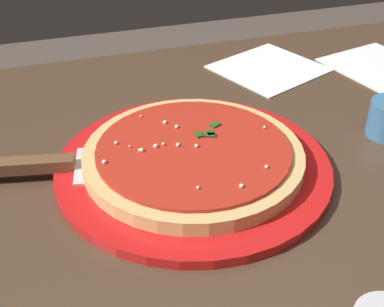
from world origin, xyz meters
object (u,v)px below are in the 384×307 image
(pizza, at_px, (192,153))
(pizza_server, at_px, (52,165))
(serving_plate, at_px, (192,164))
(napkin_folded_right, at_px, (269,68))
(napkin_loose_left, at_px, (379,66))

(pizza, relative_size, pizza_server, 1.09)
(serving_plate, relative_size, pizza, 1.26)
(serving_plate, bearing_deg, napkin_folded_right, 48.16)
(serving_plate, height_order, pizza, pizza)
(napkin_folded_right, relative_size, napkin_loose_left, 1.03)
(serving_plate, bearing_deg, pizza_server, 168.61)
(napkin_loose_left, bearing_deg, serving_plate, -154.55)
(pizza_server, height_order, napkin_folded_right, pizza_server)
(pizza, bearing_deg, pizza_server, 168.61)
(pizza_server, relative_size, napkin_loose_left, 1.56)
(serving_plate, relative_size, napkin_folded_right, 2.08)
(pizza, xyz_separation_m, napkin_folded_right, (0.20, 0.22, -0.02))
(napkin_folded_right, bearing_deg, napkin_loose_left, -15.31)
(pizza, distance_m, napkin_folded_right, 0.30)
(pizza, distance_m, napkin_loose_left, 0.41)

